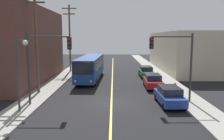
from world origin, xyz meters
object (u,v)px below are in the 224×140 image
parked_car_green (146,72)px  traffic_signal_right_corner (174,55)px  parked_car_red (153,81)px  traffic_signal_left_corner (46,55)px  utility_pole_mid (70,35)px  utility_pole_near (36,36)px  street_lamp_left (20,65)px  parked_car_blue (169,96)px  fire_hydrant (175,86)px  city_bus (91,67)px

parked_car_green → traffic_signal_right_corner: (0.47, -13.39, 3.46)m
parked_car_red → traffic_signal_left_corner: 12.78m
parked_car_red → parked_car_green: (0.25, 7.36, 0.00)m
parked_car_green → utility_pole_mid: 14.40m
parked_car_green → utility_pole_near: 16.84m
parked_car_red → street_lamp_left: size_ratio=0.81×
utility_pole_mid → parked_car_blue: bearing=-58.2°
traffic_signal_left_corner → fire_hydrant: 13.91m
parked_car_red → parked_car_green: 7.36m
city_bus → traffic_signal_right_corner: bearing=-53.6°
parked_car_green → traffic_signal_right_corner: traffic_signal_right_corner is taller
utility_pole_near → fire_hydrant: bearing=4.0°
parked_car_green → utility_pole_mid: utility_pole_mid is taller
parked_car_red → utility_pole_mid: size_ratio=0.40×
city_bus → utility_pole_mid: size_ratio=1.11×
traffic_signal_right_corner → parked_car_red: bearing=96.7°
fire_hydrant → city_bus: bearing=144.7°
utility_pole_near → traffic_signal_right_corner: size_ratio=1.76×
utility_pole_near → traffic_signal_right_corner: bearing=-14.7°
city_bus → street_lamp_left: size_ratio=2.22×
parked_car_green → traffic_signal_right_corner: 13.84m
city_bus → utility_pole_mid: 9.68m
utility_pole_mid → city_bus: bearing=-60.8°
utility_pole_near → fire_hydrant: 15.47m
city_bus → utility_pole_mid: bearing=119.2°
utility_pole_near → traffic_signal_right_corner: (13.03, -3.41, -1.64)m
city_bus → street_lamp_left: 14.93m
utility_pole_near → fire_hydrant: size_ratio=12.59×
parked_car_blue → utility_pole_mid: size_ratio=0.40×
traffic_signal_left_corner → fire_hydrant: traffic_signal_left_corner is taller
traffic_signal_right_corner → city_bus: bearing=126.4°
parked_car_blue → street_lamp_left: street_lamp_left is taller
city_bus → utility_pole_near: 10.12m
city_bus → fire_hydrant: (9.85, -6.98, -1.23)m
street_lamp_left → fire_hydrant: size_ratio=6.55×
city_bus → parked_car_green: city_bus is taller
parked_car_blue → parked_car_green: same height
utility_pole_mid → traffic_signal_left_corner: utility_pole_mid is taller
city_bus → traffic_signal_left_corner: (-2.41, -12.39, 2.49)m
utility_pole_near → utility_pole_mid: size_ratio=0.96×
utility_pole_mid → street_lamp_left: bearing=-89.0°
traffic_signal_left_corner → street_lamp_left: bearing=-126.5°
parked_car_red → traffic_signal_left_corner: traffic_signal_left_corner is taller
parked_car_blue → utility_pole_mid: utility_pole_mid is taller
traffic_signal_left_corner → street_lamp_left: traffic_signal_left_corner is taller
traffic_signal_right_corner → fire_hydrant: size_ratio=7.14×
parked_car_blue → traffic_signal_left_corner: traffic_signal_left_corner is taller
parked_car_blue → fire_hydrant: parked_car_blue is taller
utility_pole_mid → fire_hydrant: 20.98m
traffic_signal_right_corner → fire_hydrant: (1.44, 4.44, -3.72)m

